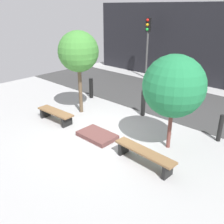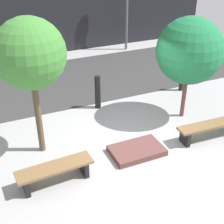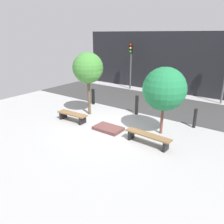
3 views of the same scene
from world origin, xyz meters
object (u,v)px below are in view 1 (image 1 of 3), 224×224
Objects in this scene: bollard_left at (143,103)px; bollard_center at (220,128)px; tree_behind_right_bench at (174,86)px; planter_bed at (97,135)px; bench_left at (56,114)px; bollard_far_left at (91,88)px; tree_behind_left_bench at (78,52)px; traffic_light_west at (148,37)px; bench_right at (144,154)px.

bollard_left is 1.14× the size of bollard_center.
tree_behind_right_bench is at bearing -123.88° from bollard_center.
bench_left is at bearing -174.73° from planter_bed.
bench_left is 3.05m from bollard_far_left.
tree_behind_right_bench reaches higher than bollard_far_left.
bollard_far_left is at bearing 123.88° from tree_behind_left_bench.
bollard_far_left is 3.20m from bollard_left.
traffic_light_west is (-5.63, 6.50, 0.44)m from tree_behind_right_bench.
tree_behind_left_bench is 6.63m from traffic_light_west.
planter_bed is 1.40× the size of bollard_center.
tree_behind_right_bench is (4.34, 0.00, -0.51)m from tree_behind_left_bench.
bollard_far_left is (-5.37, 2.87, 0.16)m from bench_right.
bollard_center is 0.26× the size of traffic_light_west.
tree_behind_left_bench is 5.97m from bollard_center.
bollard_far_left is (-1.03, 1.54, -2.08)m from tree_behind_left_bench.
traffic_light_west is at bearing 124.93° from bollard_left.
bench_left is at bearing -70.17° from bollard_far_left.
bollard_center is at bearing 73.16° from bench_right.
tree_behind_right_bench is 2.79× the size of bollard_left.
tree_behind_right_bench is 3.17× the size of bollard_center.
tree_behind_left_bench reaches higher than bollard_far_left.
traffic_light_west is (-3.47, 4.96, 1.96)m from bollard_left.
tree_behind_left_bench is 3.42× the size of bollard_far_left.
tree_behind_right_bench is 0.83× the size of traffic_light_west.
bollard_left is 0.30× the size of traffic_light_west.
traffic_light_west reaches higher than tree_behind_left_bench.
tree_behind_left_bench is (-4.34, 1.33, 2.24)m from bench_right.
planter_bed is (-2.17, 0.20, -0.26)m from bench_right.
bench_right is (4.34, -0.00, 0.02)m from bench_left.
planter_bed is 3.50m from tree_behind_left_bench.
tree_behind_right_bench is at bearing 92.99° from bench_right.
tree_behind_right_bench is at bearing 27.46° from planter_bed.
tree_behind_left_bench reaches higher than planter_bed.
bench_right is at bearing -17.01° from tree_behind_left_bench.
tree_behind_right_bench is at bearing -35.38° from bollard_left.
bollard_left is at bearing 130.09° from bench_right.
bench_left reaches higher than planter_bed.
bollard_left reaches higher than bollard_far_left.
planter_bed is at bearing -90.00° from bollard_left.
bollard_far_left is at bearing 180.00° from bollard_left.
bollard_center is (5.37, 2.87, 0.16)m from bench_left.
tree_behind_left_bench is 3.15× the size of bollard_left.
bollard_center reaches higher than planter_bed.
bollard_far_left is 5.36m from traffic_light_west.
bench_right is 2.18m from tree_behind_right_bench.
bollard_left is (-2.17, 1.54, -1.53)m from tree_behind_right_bench.
bollard_left is (3.20, 0.00, 0.04)m from bollard_far_left.
bench_right is 5.06m from tree_behind_left_bench.
tree_behind_left_bench is at bearing 87.01° from bench_left.
traffic_light_west reaches higher than bench_left.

